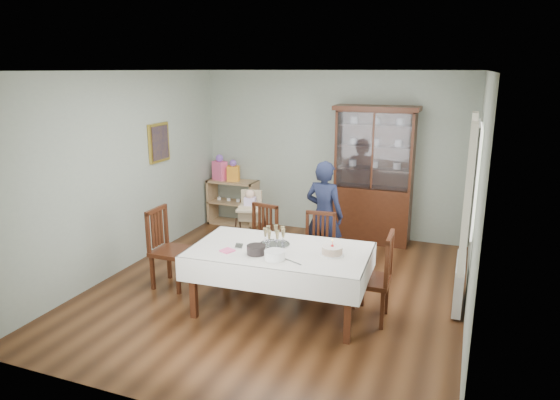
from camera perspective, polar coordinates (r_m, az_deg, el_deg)
The scene contains 25 objects.
floor at distance 6.48m, azimuth -0.25°, elevation -10.05°, with size 5.00×5.00×0.00m, color #593319.
room_shell at distance 6.46m, azimuth 1.45°, elevation 5.71°, with size 5.00×5.00×5.00m.
dining_table at distance 5.76m, azimuth -0.01°, elevation -9.14°, with size 2.06×1.25×0.76m.
china_cabinet at distance 8.02m, azimuth 10.67°, elevation 3.03°, with size 1.30×0.48×2.18m.
sideboard at distance 8.98m, azimuth -5.38°, elevation -0.26°, with size 0.90×0.38×0.80m.
picture_frame at distance 7.72m, azimuth -13.67°, elevation 6.38°, with size 0.04×0.48×0.58m, color gold.
window at distance 5.90m, azimuth 21.41°, elevation 2.29°, with size 0.04×1.02×1.22m, color white.
curtain_left at distance 5.31m, azimuth 20.64°, elevation -0.04°, with size 0.07×0.30×1.55m, color silver.
curtain_right at distance 6.52m, azimuth 20.84°, elevation 2.56°, with size 0.07×0.30×1.55m, color silver.
radiator at distance 6.27m, azimuth 19.78°, elevation -8.89°, with size 0.10×0.80×0.55m, color white.
chair_far_left at distance 6.84m, azimuth -2.44°, elevation -6.16°, with size 0.48×0.48×0.94m.
chair_far_right at distance 6.55m, azimuth 4.29°, elevation -7.20°, with size 0.45×0.45×0.92m.
chair_end_left at distance 6.59m, azimuth -12.27°, elevation -7.10°, with size 0.46×0.46×1.02m.
chair_end_right at distance 5.71m, azimuth 10.23°, elevation -10.54°, with size 0.47×0.47×1.01m.
woman at distance 6.93m, azimuth 5.07°, elevation -1.71°, with size 0.56×0.36×1.52m, color #161B31.
high_chair at distance 7.65m, azimuth -3.39°, elevation -3.11°, with size 0.51×0.51×0.96m.
champagne_tray at distance 5.72m, azimuth -0.62°, elevation -4.60°, with size 0.35×0.35×0.21m.
birthday_cake at distance 5.47m, azimuth 5.98°, elevation -5.80°, with size 0.26×0.26×0.18m.
plate_stack_dark at distance 5.47m, azimuth -2.74°, elevation -5.70°, with size 0.21×0.21×0.10m, color black.
plate_stack_white at distance 5.32m, azimuth -0.60°, elevation -6.30°, with size 0.22×0.22×0.10m, color white.
napkin_stack at distance 5.58m, azimuth -6.04°, elevation -5.77°, with size 0.13×0.13×0.02m, color #FF5D94.
cutlery at distance 5.75m, azimuth -5.04°, elevation -5.18°, with size 0.11×0.16×0.01m, color silver, non-canonical shape.
cake_knife at distance 5.26m, azimuth 1.46°, elevation -7.07°, with size 0.25×0.02×0.01m, color silver.
gift_bag_pink at distance 8.94m, azimuth -6.90°, elevation 3.58°, with size 0.28×0.23×0.46m.
gift_bag_orange at distance 8.83m, azimuth -5.37°, elevation 3.26°, with size 0.24×0.19×0.38m.
Camera 1 is at (2.14, -5.48, 2.72)m, focal length 32.00 mm.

